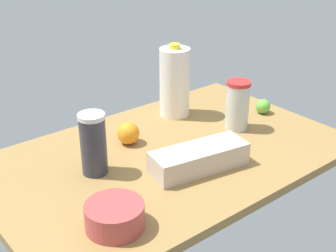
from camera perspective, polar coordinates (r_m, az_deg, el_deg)
countertop at (r=158.30cm, az=0.00°, el=-3.75°), size 120.00×76.00×3.00cm
shaker_bottle at (r=143.69cm, az=-9.09°, el=-2.16°), size 8.26×8.26×19.86cm
milk_jug at (r=180.98cm, az=0.81°, el=5.38°), size 11.66×11.66×28.62cm
tumbler_cup at (r=172.68cm, az=8.46°, el=2.55°), size 8.73×8.73×18.47cm
egg_carton at (r=147.19cm, az=3.80°, el=-3.94°), size 32.74×16.50×7.36cm
mixing_bowl at (r=122.89cm, az=-6.52°, el=-10.86°), size 15.57×15.57×6.89cm
lime_near_front at (r=189.68cm, az=11.51°, el=2.37°), size 5.81×5.81×5.81cm
orange_by_jug at (r=162.48cm, az=-4.86°, el=-0.88°), size 7.79×7.79×7.79cm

